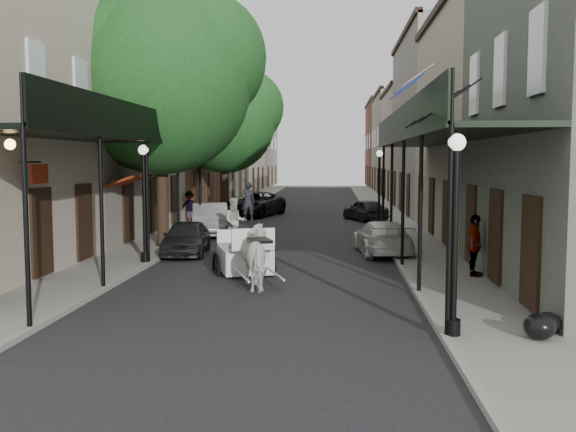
% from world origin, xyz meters
% --- Properties ---
extents(ground, '(140.00, 140.00, 0.00)m').
position_xyz_m(ground, '(0.00, 0.00, 0.00)').
color(ground, gray).
rests_on(ground, ground).
extents(road, '(8.00, 90.00, 0.01)m').
position_xyz_m(road, '(0.00, 20.00, 0.01)').
color(road, black).
rests_on(road, ground).
extents(sidewalk_left, '(2.20, 90.00, 0.12)m').
position_xyz_m(sidewalk_left, '(-5.00, 20.00, 0.06)').
color(sidewalk_left, gray).
rests_on(sidewalk_left, ground).
extents(sidewalk_right, '(2.20, 90.00, 0.12)m').
position_xyz_m(sidewalk_right, '(5.00, 20.00, 0.06)').
color(sidewalk_right, gray).
rests_on(sidewalk_right, ground).
extents(building_row_left, '(5.00, 80.00, 10.50)m').
position_xyz_m(building_row_left, '(-8.60, 30.00, 5.25)').
color(building_row_left, '#B0A28D').
rests_on(building_row_left, ground).
extents(building_row_right, '(5.00, 80.00, 10.50)m').
position_xyz_m(building_row_right, '(8.60, 30.00, 5.25)').
color(building_row_right, gray).
rests_on(building_row_right, ground).
extents(gallery_left, '(2.20, 18.05, 4.88)m').
position_xyz_m(gallery_left, '(-4.79, 6.98, 4.05)').
color(gallery_left, black).
rests_on(gallery_left, sidewalk_left).
extents(gallery_right, '(2.20, 18.05, 4.88)m').
position_xyz_m(gallery_right, '(4.79, 6.98, 4.05)').
color(gallery_right, black).
rests_on(gallery_right, sidewalk_right).
extents(tree_near, '(7.31, 6.80, 9.63)m').
position_xyz_m(tree_near, '(-4.20, 10.18, 6.49)').
color(tree_near, '#382619').
rests_on(tree_near, sidewalk_left).
extents(tree_far, '(6.45, 6.00, 8.61)m').
position_xyz_m(tree_far, '(-4.25, 24.18, 5.84)').
color(tree_far, '#382619').
rests_on(tree_far, sidewalk_left).
extents(lamppost_right_near, '(0.32, 0.32, 3.71)m').
position_xyz_m(lamppost_right_near, '(4.10, -2.00, 2.05)').
color(lamppost_right_near, black).
rests_on(lamppost_right_near, sidewalk_right).
extents(lamppost_left, '(0.32, 0.32, 3.71)m').
position_xyz_m(lamppost_left, '(-4.10, 6.00, 2.05)').
color(lamppost_left, black).
rests_on(lamppost_left, sidewalk_left).
extents(lamppost_right_far, '(0.32, 0.32, 3.71)m').
position_xyz_m(lamppost_right_far, '(4.10, 18.00, 2.05)').
color(lamppost_right_far, black).
rests_on(lamppost_right_far, sidewalk_right).
extents(horse, '(1.47, 2.14, 1.65)m').
position_xyz_m(horse, '(-0.04, 2.69, 0.83)').
color(horse, white).
rests_on(horse, ground).
extents(carriage, '(2.20, 2.74, 2.76)m').
position_xyz_m(carriage, '(-0.85, 5.13, 1.07)').
color(carriage, black).
rests_on(carriage, ground).
extents(pedestrian_walking, '(1.09, 0.96, 1.88)m').
position_xyz_m(pedestrian_walking, '(-2.00, 11.05, 0.94)').
color(pedestrian_walking, beige).
rests_on(pedestrian_walking, ground).
extents(pedestrian_sidewalk_left, '(1.19, 1.04, 1.60)m').
position_xyz_m(pedestrian_sidewalk_left, '(-5.80, 19.67, 0.92)').
color(pedestrian_sidewalk_left, gray).
rests_on(pedestrian_sidewalk_left, sidewalk_left).
extents(pedestrian_sidewalk_right, '(0.76, 1.10, 1.73)m').
position_xyz_m(pedestrian_sidewalk_right, '(5.80, 4.19, 0.98)').
color(pedestrian_sidewalk_right, gray).
rests_on(pedestrian_sidewalk_right, sidewalk_right).
extents(car_left_near, '(1.75, 3.73, 1.23)m').
position_xyz_m(car_left_near, '(-3.32, 8.35, 0.62)').
color(car_left_near, black).
rests_on(car_left_near, ground).
extents(car_left_mid, '(2.36, 4.56, 1.43)m').
position_xyz_m(car_left_mid, '(-3.60, 14.16, 0.72)').
color(car_left_mid, gray).
rests_on(car_left_mid, ground).
extents(car_left_far, '(3.78, 5.76, 1.47)m').
position_xyz_m(car_left_far, '(-2.90, 24.00, 0.74)').
color(car_left_far, black).
rests_on(car_left_far, ground).
extents(car_right_near, '(2.12, 4.31, 1.21)m').
position_xyz_m(car_right_near, '(3.60, 9.00, 0.60)').
color(car_right_near, silver).
rests_on(car_right_near, ground).
extents(car_right_far, '(2.68, 3.85, 1.22)m').
position_xyz_m(car_right_far, '(3.60, 21.64, 0.61)').
color(car_right_far, black).
rests_on(car_right_far, ground).
extents(trash_bags, '(0.83, 0.98, 0.48)m').
position_xyz_m(trash_bags, '(5.72, -2.03, 0.34)').
color(trash_bags, black).
rests_on(trash_bags, sidewalk_right).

